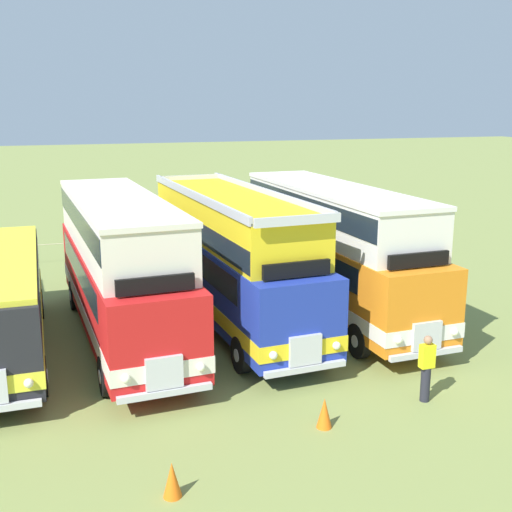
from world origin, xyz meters
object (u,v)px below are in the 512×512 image
(cone_mid_row, at_px, (324,413))
(cone_near_end, at_px, (172,480))
(bus_seventh_in_row, at_px, (231,254))
(bus_eighth_in_row, at_px, (333,244))
(bus_sixth_in_row, at_px, (120,262))
(marshal_person, at_px, (426,368))

(cone_mid_row, bearing_deg, cone_near_end, -157.98)
(cone_near_end, bearing_deg, bus_seventh_in_row, 67.52)
(bus_seventh_in_row, distance_m, cone_near_end, 10.22)
(bus_seventh_in_row, bearing_deg, cone_mid_row, -90.00)
(cone_near_end, bearing_deg, bus_eighth_in_row, 50.65)
(bus_seventh_in_row, height_order, cone_mid_row, bus_seventh_in_row)
(bus_sixth_in_row, relative_size, cone_near_end, 15.71)
(bus_sixth_in_row, height_order, bus_seventh_in_row, bus_seventh_in_row)
(bus_seventh_in_row, relative_size, cone_near_end, 16.00)
(cone_near_end, relative_size, marshal_person, 0.41)
(bus_eighth_in_row, distance_m, cone_mid_row, 8.72)
(marshal_person, bearing_deg, bus_seventh_in_row, 112.12)
(cone_near_end, distance_m, marshal_person, 7.09)
(bus_sixth_in_row, height_order, cone_mid_row, bus_sixth_in_row)
(marshal_person, bearing_deg, cone_mid_row, -171.21)
(bus_eighth_in_row, height_order, cone_near_end, bus_eighth_in_row)
(cone_near_end, relative_size, cone_mid_row, 0.99)
(cone_near_end, xyz_separation_m, marshal_person, (6.78, 2.01, 0.53))
(bus_seventh_in_row, height_order, marshal_person, bus_seventh_in_row)
(bus_sixth_in_row, relative_size, cone_mid_row, 15.54)
(bus_seventh_in_row, distance_m, marshal_person, 7.97)
(bus_eighth_in_row, bearing_deg, marshal_person, -95.84)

